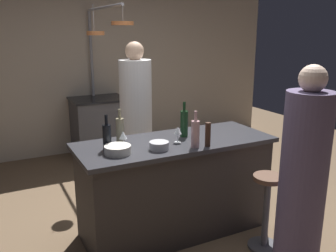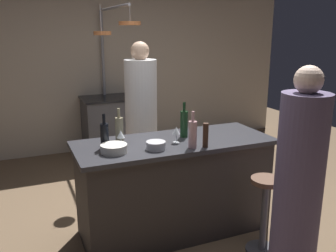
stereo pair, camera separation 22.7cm
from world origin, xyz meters
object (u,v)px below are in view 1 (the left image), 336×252
Objects in this scene: chef at (136,124)px; mixing_bowl_ceramic at (118,150)px; guest_right at (302,183)px; wine_glass_by_chef at (178,131)px; wine_bottle_rose at (195,133)px; stove_range at (100,127)px; bar_stool_right at (266,209)px; pepper_mill at (208,134)px; wine_bottle_dark at (107,136)px; wine_bottle_red at (184,123)px; mixing_bowl_steel at (159,146)px; wine_bottle_white at (120,130)px; wine_glass_near_right_guest at (123,136)px.

chef is 1.34m from mixing_bowl_ceramic.
guest_right is 1.11m from wine_glass_by_chef.
guest_right is 5.20× the size of wine_bottle_rose.
stove_range is at bearing 91.85° from chef.
guest_right is (-0.01, -0.37, 0.39)m from bar_stool_right.
bar_stool_right is 3.24× the size of pepper_mill.
guest_right is 5.51× the size of wine_bottle_dark.
bar_stool_right is at bearing -41.02° from pepper_mill.
wine_bottle_dark is at bearing 171.08° from wine_glass_by_chef.
pepper_mill is at bearing -11.97° from mixing_bowl_ceramic.
mixing_bowl_steel is at bearing -147.04° from wine_bottle_red.
stove_range is at bearing 75.43° from wine_bottle_dark.
wine_bottle_red is 0.76m from wine_bottle_dark.
guest_right is at bearing -49.24° from wine_bottle_white.
bar_stool_right is 2.16× the size of wine_bottle_rose.
wine_bottle_dark is 1.82× the size of mixing_bowl_steel.
chef is 5.87× the size of wine_bottle_dark.
pepper_mill is 0.71× the size of wine_bottle_dark.
wine_bottle_red is at bearing -85.05° from chef.
guest_right reaches higher than mixing_bowl_ceramic.
wine_bottle_red reaches higher than wine_bottle_dark.
guest_right reaches higher than mixing_bowl_steel.
wine_bottle_red is at bearing 95.80° from pepper_mill.
wine_bottle_red reaches higher than bar_stool_right.
wine_glass_by_chef is 0.89× the size of mixing_bowl_steel.
wine_glass_near_right_guest is at bearing 170.85° from wine_glass_by_chef.
bar_stool_right is 0.53m from guest_right.
wine_glass_by_chef is at bearing 121.40° from guest_right.
wine_bottle_rose is at bearing -88.81° from stove_range.
wine_bottle_red reaches higher than wine_bottle_rose.
chef reaches higher than mixing_bowl_ceramic.
mixing_bowl_steel is (-0.80, 0.82, 0.17)m from guest_right.
wine_glass_by_chef is 0.26m from mixing_bowl_steel.
guest_right reaches higher than wine_bottle_red.
wine_bottle_white is 1.38× the size of mixing_bowl_ceramic.
mixing_bowl_ceramic is (-0.34, 0.05, 0.00)m from mixing_bowl_steel.
bar_stool_right is at bearing -30.86° from wine_glass_near_right_guest.
wine_bottle_white reaches higher than wine_glass_near_right_guest.
wine_glass_by_chef is at bearing -9.15° from wine_glass_near_right_guest.
chef is at bearing 103.85° from guest_right.
wine_bottle_rose is at bearing 123.76° from guest_right.
wine_bottle_white reaches higher than wine_glass_by_chef.
wine_bottle_rose is 1.06× the size of wine_bottle_dark.
wine_bottle_dark is 2.04× the size of wine_glass_by_chef.
guest_right reaches higher than pepper_mill.
wine_bottle_white is at bearing 140.02° from wine_bottle_rose.
chef reaches higher than wine_bottle_white.
chef is at bearing 87.08° from wine_glass_by_chef.
stove_range is 0.54× the size of guest_right.
stove_range is 2.99× the size of wine_bottle_dark.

